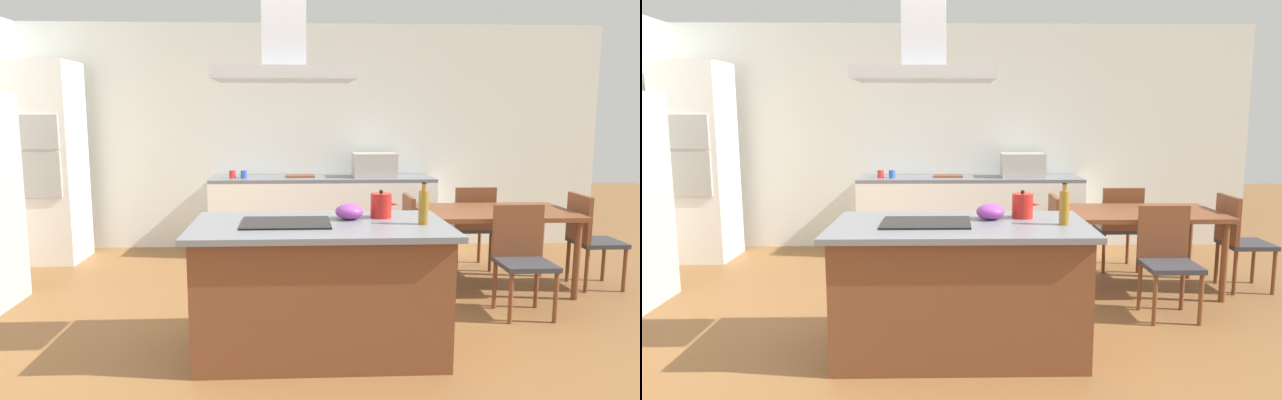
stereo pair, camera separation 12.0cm
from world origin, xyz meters
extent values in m
plane|color=brown|center=(0.00, 1.50, 0.00)|extent=(16.00, 16.00, 0.00)
cube|color=silver|center=(0.00, 3.25, 1.35)|extent=(7.20, 0.10, 2.70)
cube|color=brown|center=(0.00, 0.00, 0.43)|extent=(1.65, 0.89, 0.86)
cube|color=slate|center=(0.00, 0.00, 0.88)|extent=(1.75, 0.99, 0.04)
cube|color=black|center=(-0.23, 0.00, 0.91)|extent=(0.60, 0.44, 0.01)
cylinder|color=#B21E19|center=(0.45, 0.20, 0.99)|extent=(0.15, 0.15, 0.18)
sphere|color=black|center=(0.45, 0.20, 1.09)|extent=(0.03, 0.03, 0.03)
cone|color=#B21E19|center=(0.54, 0.20, 1.00)|extent=(0.06, 0.03, 0.04)
cylinder|color=olive|center=(0.69, -0.07, 1.01)|extent=(0.07, 0.07, 0.23)
cylinder|color=olive|center=(0.69, -0.07, 1.15)|extent=(0.03, 0.03, 0.05)
cylinder|color=black|center=(0.69, -0.07, 1.18)|extent=(0.03, 0.03, 0.01)
ellipsoid|color=purple|center=(0.22, 0.15, 0.95)|extent=(0.20, 0.20, 0.11)
cube|color=white|center=(0.17, 2.88, 0.43)|extent=(2.60, 0.62, 0.86)
cube|color=slate|center=(0.17, 2.88, 0.88)|extent=(2.60, 0.62, 0.04)
cube|color=#B2AFAA|center=(0.78, 2.88, 1.04)|extent=(0.50, 0.38, 0.28)
cylinder|color=red|center=(-0.88, 2.81, 0.95)|extent=(0.08, 0.08, 0.09)
cylinder|color=#2D56B2|center=(-0.74, 2.80, 0.95)|extent=(0.08, 0.08, 0.09)
cube|color=brown|center=(-0.09, 2.93, 0.91)|extent=(0.34, 0.24, 0.02)
cube|color=white|center=(-2.90, 2.65, 1.10)|extent=(0.70, 0.64, 2.20)
cube|color=#B2AFAA|center=(-2.90, 2.32, 1.45)|extent=(0.56, 0.02, 0.36)
cube|color=#B2AFAA|center=(-2.90, 2.32, 1.00)|extent=(0.56, 0.02, 0.48)
cube|color=brown|center=(1.70, 1.35, 0.73)|extent=(1.40, 0.90, 0.04)
cylinder|color=brown|center=(1.08, 0.98, 0.35)|extent=(0.06, 0.06, 0.71)
cylinder|color=brown|center=(2.32, 0.98, 0.35)|extent=(0.06, 0.06, 0.71)
cylinder|color=brown|center=(1.08, 1.72, 0.35)|extent=(0.06, 0.06, 0.71)
cylinder|color=brown|center=(2.32, 1.72, 0.35)|extent=(0.06, 0.06, 0.71)
cube|color=#333338|center=(1.70, 0.60, 0.43)|extent=(0.42, 0.42, 0.04)
cube|color=brown|center=(1.70, 0.79, 0.67)|extent=(0.42, 0.04, 0.44)
cylinder|color=brown|center=(1.88, 0.42, 0.21)|extent=(0.04, 0.04, 0.41)
cylinder|color=brown|center=(1.52, 0.42, 0.21)|extent=(0.04, 0.04, 0.41)
cylinder|color=brown|center=(1.88, 0.78, 0.21)|extent=(0.04, 0.04, 0.41)
cylinder|color=brown|center=(1.52, 0.78, 0.21)|extent=(0.04, 0.04, 0.41)
cube|color=#333338|center=(0.70, 1.35, 0.43)|extent=(0.42, 0.42, 0.04)
cube|color=brown|center=(0.89, 1.35, 0.67)|extent=(0.04, 0.42, 0.44)
cylinder|color=brown|center=(0.52, 1.17, 0.21)|extent=(0.04, 0.04, 0.41)
cylinder|color=brown|center=(0.52, 1.53, 0.21)|extent=(0.04, 0.04, 0.41)
cylinder|color=brown|center=(0.88, 1.17, 0.21)|extent=(0.04, 0.04, 0.41)
cylinder|color=brown|center=(0.88, 1.53, 0.21)|extent=(0.04, 0.04, 0.41)
cube|color=#333338|center=(1.70, 2.10, 0.43)|extent=(0.42, 0.42, 0.04)
cube|color=brown|center=(1.70, 1.91, 0.67)|extent=(0.42, 0.04, 0.44)
cylinder|color=brown|center=(1.52, 2.28, 0.21)|extent=(0.04, 0.04, 0.41)
cylinder|color=brown|center=(1.88, 2.28, 0.21)|extent=(0.04, 0.04, 0.41)
cylinder|color=brown|center=(1.52, 1.92, 0.21)|extent=(0.04, 0.04, 0.41)
cylinder|color=brown|center=(1.88, 1.92, 0.21)|extent=(0.04, 0.04, 0.41)
cube|color=#333338|center=(2.70, 1.35, 0.43)|extent=(0.42, 0.42, 0.04)
cube|color=brown|center=(2.51, 1.35, 0.67)|extent=(0.04, 0.42, 0.44)
cylinder|color=brown|center=(2.88, 1.53, 0.21)|extent=(0.04, 0.04, 0.41)
cylinder|color=brown|center=(2.88, 1.17, 0.21)|extent=(0.04, 0.04, 0.41)
cylinder|color=brown|center=(2.52, 1.53, 0.21)|extent=(0.04, 0.04, 0.41)
cylinder|color=brown|center=(2.52, 1.17, 0.21)|extent=(0.04, 0.04, 0.41)
cube|color=#ADADB2|center=(-0.23, 0.00, 1.89)|extent=(0.90, 0.55, 0.08)
cube|color=#ADADB2|center=(-0.23, 0.00, 2.28)|extent=(0.28, 0.24, 0.70)
camera|label=1|loc=(-0.19, -3.82, 1.63)|focal=32.18mm
camera|label=2|loc=(-0.07, -3.82, 1.63)|focal=32.18mm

